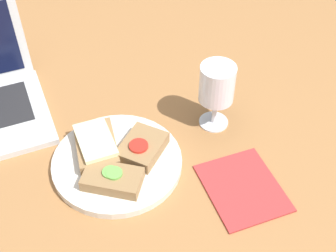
{
  "coord_description": "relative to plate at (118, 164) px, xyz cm",
  "views": [
    {
      "loc": [
        -19.48,
        -57.23,
        71.42
      ],
      "look_at": [
        4.9,
        1.4,
        8.0
      ],
      "focal_mm": 50.0,
      "sensor_mm": 36.0,
      "label": 1
    }
  ],
  "objects": [
    {
      "name": "wine_glass",
      "position": [
        22.11,
        3.79,
        9.3
      ],
      "size": [
        7.01,
        7.01,
        14.5
      ],
      "color": "white",
      "rests_on": "wooden_table"
    },
    {
      "name": "plate",
      "position": [
        0.0,
        0.0,
        0.0
      ],
      "size": [
        24.67,
        24.67,
        1.53
      ],
      "primitive_type": "cylinder",
      "color": "silver",
      "rests_on": "wooden_table"
    },
    {
      "name": "sandwich_with_tomato",
      "position": [
        5.14,
        0.22,
        2.11
      ],
      "size": [
        11.69,
        11.52,
        3.08
      ],
      "color": "#937047",
      "rests_on": "plate"
    },
    {
      "name": "wooden_table",
      "position": [
        6.16,
        0.49,
        -2.27
      ],
      "size": [
        140.0,
        140.0,
        3.0
      ],
      "primitive_type": "cube",
      "color": "#9E6B3D",
      "rests_on": "ground"
    },
    {
      "name": "sandwich_with_cucumber",
      "position": [
        -2.38,
        -4.59,
        2.01
      ],
      "size": [
        12.0,
        10.95,
        2.83
      ],
      "color": "#937047",
      "rests_on": "plate"
    },
    {
      "name": "napkin",
      "position": [
        19.37,
        -13.66,
        -0.57
      ],
      "size": [
        13.58,
        16.21,
        0.4
      ],
      "primitive_type": "cube",
      "rotation": [
        0.0,
        0.0,
        -0.03
      ],
      "color": "#B23333",
      "rests_on": "wooden_table"
    },
    {
      "name": "sandwich_with_cheese",
      "position": [
        -2.79,
        4.37,
        2.28
      ],
      "size": [
        9.06,
        12.92,
        3.22
      ],
      "color": "#937047",
      "rests_on": "plate"
    }
  ]
}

